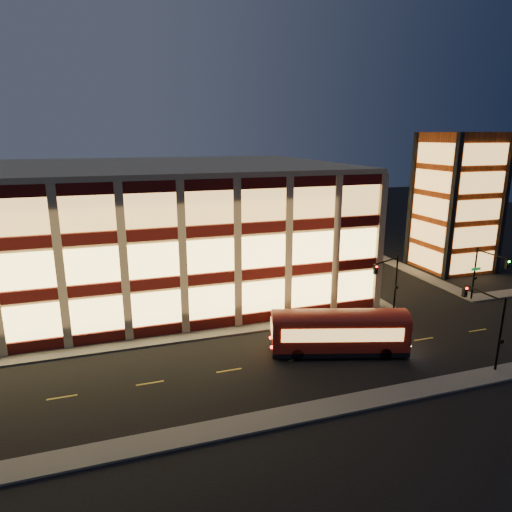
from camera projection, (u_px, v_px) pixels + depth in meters
name	position (u px, v px, depth m)	size (l,w,h in m)	color
ground	(167.00, 345.00, 39.59)	(200.00, 200.00, 0.00)	black
sidewalk_office_south	(130.00, 344.00, 39.59)	(54.00, 2.00, 0.15)	#514F4C
sidewalk_office_east	(320.00, 268.00, 62.11)	(2.00, 30.00, 0.15)	#514F4C
sidewalk_tower_west	(390.00, 261.00, 65.42)	(2.00, 30.00, 0.15)	#514F4C
sidewalk_near	(195.00, 434.00, 27.63)	(100.00, 2.00, 0.15)	#514F4C
office_building	(119.00, 228.00, 52.38)	(50.45, 30.45, 14.50)	tan
stair_tower	(456.00, 203.00, 60.29)	(8.60, 8.60, 18.00)	#8C3814
traffic_signal_far	(389.00, 275.00, 45.44)	(3.79, 1.87, 6.00)	black
traffic_signal_right	(486.00, 268.00, 48.05)	(1.20, 4.37, 6.00)	black
traffic_signal_near	(487.00, 314.00, 35.48)	(0.32, 4.45, 6.00)	black
trolley_bus	(339.00, 330.00, 37.63)	(11.48, 5.91, 3.78)	maroon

